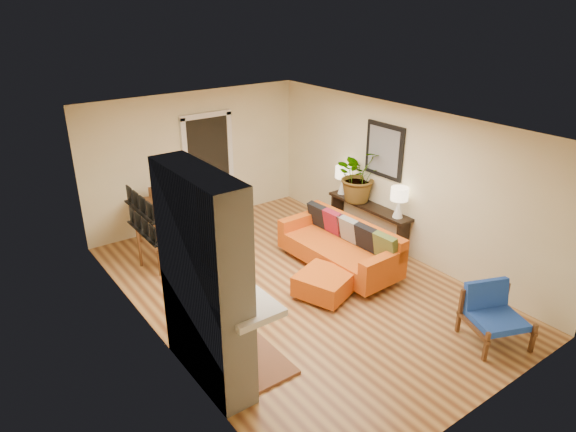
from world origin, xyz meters
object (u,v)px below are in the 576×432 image
at_px(dining_table, 160,216).
at_px(houseplant, 359,175).
at_px(lamp_near, 399,199).
at_px(lamp_far, 343,177).
at_px(sofa, 342,246).
at_px(ottoman, 324,283).
at_px(console_table, 368,212).
at_px(blue_chair, 493,311).

xyz_separation_m(dining_table, houseplant, (3.22, -1.58, 0.54)).
bearing_deg(lamp_near, lamp_far, 90.00).
bearing_deg(dining_table, sofa, -46.07).
bearing_deg(dining_table, ottoman, -64.64).
bearing_deg(houseplant, sofa, -144.13).
relative_size(sofa, lamp_far, 4.05).
bearing_deg(ottoman, console_table, 28.01).
bearing_deg(houseplant, blue_chair, -102.21).
relative_size(sofa, ottoman, 2.28).
bearing_deg(dining_table, houseplant, -26.12).
height_order(blue_chair, dining_table, dining_table).
bearing_deg(lamp_near, ottoman, -170.74).
bearing_deg(console_table, sofa, -156.88).
xyz_separation_m(sofa, console_table, (1.01, 0.43, 0.20)).
distance_m(sofa, console_table, 1.12).
bearing_deg(sofa, lamp_far, 48.95).
distance_m(ottoman, dining_table, 3.21).
xyz_separation_m(ottoman, lamp_near, (1.87, 0.31, 0.84)).
bearing_deg(houseplant, console_table, -88.04).
distance_m(console_table, houseplant, 0.71).
bearing_deg(sofa, houseplant, 35.87).
relative_size(dining_table, console_table, 1.07).
bearing_deg(dining_table, console_table, -30.08).
distance_m(dining_table, houseplant, 3.63).
relative_size(sofa, lamp_near, 4.05).
bearing_deg(houseplant, ottoman, -145.32).
bearing_deg(houseplant, lamp_far, 88.69).
bearing_deg(lamp_near, houseplant, 90.58).
distance_m(sofa, dining_table, 3.22).
distance_m(sofa, ottoman, 1.04).
height_order(ottoman, dining_table, dining_table).
bearing_deg(console_table, houseplant, 91.96).
distance_m(ottoman, console_table, 2.15).
xyz_separation_m(blue_chair, lamp_near, (0.74, 2.40, 0.65)).
height_order(console_table, houseplant, houseplant).
bearing_deg(blue_chair, sofa, 95.82).
bearing_deg(houseplant, dining_table, 153.88).
height_order(dining_table, console_table, dining_table).
height_order(blue_chair, console_table, blue_chair).
height_order(ottoman, lamp_far, lamp_far).
distance_m(blue_chair, dining_table, 5.56).
xyz_separation_m(console_table, lamp_far, (0.00, 0.73, 0.49)).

